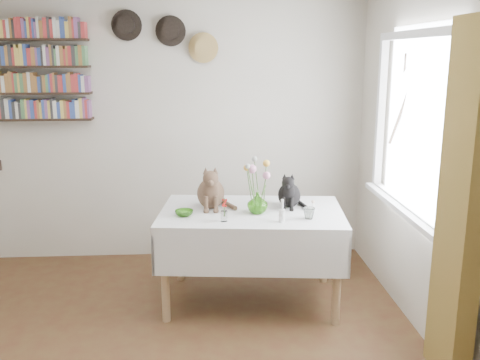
{
  "coord_description": "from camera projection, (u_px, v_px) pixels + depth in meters",
  "views": [
    {
      "loc": [
        0.46,
        -2.94,
        1.99
      ],
      "look_at": [
        0.72,
        1.04,
        1.05
      ],
      "focal_mm": 40.0,
      "sensor_mm": 36.0,
      "label": 1
    }
  ],
  "objects": [
    {
      "name": "drinking_glass",
      "position": [
        309.0,
        213.0,
        4.04
      ],
      "size": [
        0.11,
        0.11,
        0.09
      ],
      "primitive_type": "imported",
      "rotation": [
        0.0,
        0.0,
        0.16
      ],
      "color": "white",
      "rests_on": "dining_table"
    },
    {
      "name": "dining_table",
      "position": [
        252.0,
        233.0,
        4.31
      ],
      "size": [
        1.53,
        1.07,
        0.77
      ],
      "color": "white",
      "rests_on": "room"
    },
    {
      "name": "window",
      "position": [
        414.0,
        139.0,
        3.86
      ],
      "size": [
        0.12,
        1.52,
        1.32
      ],
      "color": "white",
      "rests_on": "room"
    },
    {
      "name": "green_bowl",
      "position": [
        184.0,
        213.0,
        4.12
      ],
      "size": [
        0.18,
        0.18,
        0.04
      ],
      "primitive_type": "imported",
      "rotation": [
        0.0,
        0.0,
        -0.33
      ],
      "color": "#73CD3D",
      "rests_on": "dining_table"
    },
    {
      "name": "bookshelf_unit",
      "position": [
        34.0,
        71.0,
        4.89
      ],
      "size": [
        1.0,
        0.16,
        0.91
      ],
      "color": "black",
      "rests_on": "room"
    },
    {
      "name": "candlestick",
      "position": [
        282.0,
        215.0,
        3.96
      ],
      "size": [
        0.05,
        0.05,
        0.18
      ],
      "color": "white",
      "rests_on": "dining_table"
    },
    {
      "name": "flower_bouquet",
      "position": [
        257.0,
        170.0,
        4.13
      ],
      "size": [
        0.17,
        0.12,
        0.39
      ],
      "color": "#4C7233",
      "rests_on": "flower_vase"
    },
    {
      "name": "room",
      "position": [
        124.0,
        190.0,
        3.0
      ],
      "size": [
        4.08,
        4.58,
        2.58
      ],
      "color": "brown",
      "rests_on": "ground"
    },
    {
      "name": "wall_hats",
      "position": [
        167.0,
        35.0,
        4.92
      ],
      "size": [
        0.98,
        0.09,
        0.48
      ],
      "color": "black",
      "rests_on": "room"
    },
    {
      "name": "porcelain_figurine",
      "position": [
        313.0,
        206.0,
        4.24
      ],
      "size": [
        0.05,
        0.05,
        0.09
      ],
      "color": "white",
      "rests_on": "dining_table"
    },
    {
      "name": "flower_vase",
      "position": [
        258.0,
        203.0,
        4.18
      ],
      "size": [
        0.19,
        0.19,
        0.17
      ],
      "primitive_type": "imported",
      "rotation": [
        0.0,
        0.0,
        0.23
      ],
      "color": "#73CD3D",
      "rests_on": "dining_table"
    },
    {
      "name": "tabby_cat",
      "position": [
        211.0,
        185.0,
        4.31
      ],
      "size": [
        0.25,
        0.31,
        0.37
      ],
      "primitive_type": null,
      "rotation": [
        0.0,
        0.0,
        -0.0
      ],
      "color": "brown",
      "rests_on": "dining_table"
    },
    {
      "name": "curtain",
      "position": [
        461.0,
        207.0,
        3.02
      ],
      "size": [
        0.12,
        0.38,
        2.1
      ],
      "primitive_type": "cube",
      "color": "brown",
      "rests_on": "room"
    },
    {
      "name": "black_cat",
      "position": [
        289.0,
        189.0,
        4.35
      ],
      "size": [
        0.26,
        0.3,
        0.3
      ],
      "primitive_type": null,
      "rotation": [
        0.0,
        0.0,
        -0.26
      ],
      "color": "black",
      "rests_on": "dining_table"
    },
    {
      "name": "berry_jar",
      "position": [
        224.0,
        210.0,
        3.97
      ],
      "size": [
        0.05,
        0.05,
        0.2
      ],
      "color": "white",
      "rests_on": "dining_table"
    }
  ]
}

